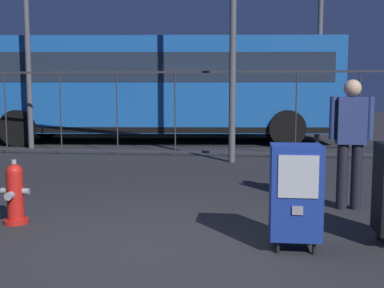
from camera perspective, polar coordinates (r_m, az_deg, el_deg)
name	(u,v)px	position (r m, az deg, el deg)	size (l,w,h in m)	color
ground_plane	(148,250)	(4.73, -5.33, -12.50)	(60.00, 60.00, 0.00)	#262628
fire_hydrant	(15,194)	(5.88, -20.38, -5.57)	(0.33, 0.32, 0.75)	red
newspaper_box_secondary	(296,191)	(4.70, 12.26, -5.56)	(0.48, 0.42, 1.02)	black
pedestrian	(351,136)	(6.43, 18.43, 0.87)	(0.55, 0.22, 1.67)	black
fence_barrier	(205,113)	(11.06, 1.53, 3.77)	(18.03, 0.04, 2.00)	#2D2D33
bus_near	(156,84)	(14.25, -4.36, 7.13)	(10.69, 3.56, 3.00)	#19519E
bus_far	(121,86)	(18.38, -8.43, 6.93)	(10.57, 3.01, 3.00)	gold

